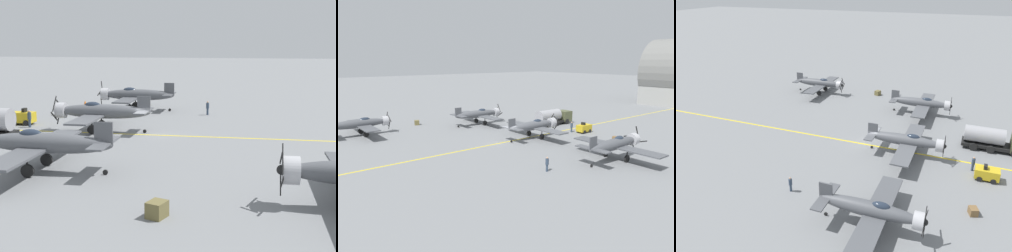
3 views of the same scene
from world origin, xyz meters
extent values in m
plane|color=slate|center=(0.00, 0.00, 0.00)|extent=(400.00, 400.00, 0.00)
cube|color=yellow|center=(0.00, 0.00, 0.00)|extent=(0.30, 160.00, 0.01)
ellipsoid|color=#53565B|center=(-13.86, 4.07, 2.05)|extent=(1.50, 9.50, 1.42)
cylinder|color=#B7B7BC|center=(-13.86, 8.52, 2.05)|extent=(1.57, 0.90, 1.58)
ellipsoid|color=#232D3D|center=(-13.86, 5.21, 2.61)|extent=(0.80, 1.70, 0.76)
cube|color=#53565B|center=(-13.86, 4.83, 1.71)|extent=(12.00, 2.10, 0.16)
cube|color=#53565B|center=(-13.86, -0.02, 2.20)|extent=(4.40, 1.10, 0.12)
cube|color=#53565B|center=(-13.86, -0.02, 2.85)|extent=(0.14, 1.30, 1.60)
sphere|color=black|center=(-13.86, 9.02, 2.05)|extent=(0.56, 0.56, 0.56)
cube|color=black|center=(-13.10, 9.02, 1.62)|extent=(1.59, 0.06, 0.99)
cube|color=black|center=(-13.43, 9.02, 2.81)|extent=(0.99, 0.06, 1.59)
cube|color=black|center=(-14.62, 9.02, 2.48)|extent=(1.59, 0.06, 0.99)
cube|color=black|center=(-14.30, 9.02, 1.29)|extent=(0.99, 0.06, 1.59)
cylinder|color=black|center=(-15.36, 4.83, 1.08)|extent=(0.14, 0.14, 1.26)
cylinder|color=black|center=(-15.36, 4.83, 0.45)|extent=(0.22, 0.90, 0.90)
cylinder|color=black|center=(-12.36, 4.83, 1.08)|extent=(0.14, 0.14, 1.26)
cylinder|color=black|center=(-12.36, 4.83, 0.45)|extent=(0.22, 0.90, 0.90)
cylinder|color=black|center=(-13.86, -0.08, 0.18)|extent=(0.12, 0.36, 0.36)
ellipsoid|color=#4F5156|center=(-17.98, -16.38, 2.05)|extent=(1.50, 9.50, 1.42)
cylinder|color=#B7B7BC|center=(-17.98, -11.93, 2.05)|extent=(1.58, 0.90, 1.58)
ellipsoid|color=#232D3D|center=(-17.98, -15.24, 2.61)|extent=(0.80, 1.70, 0.76)
cube|color=#4F5156|center=(-17.98, -15.62, 1.71)|extent=(12.00, 2.10, 0.16)
cube|color=#4F5156|center=(-17.98, -20.47, 2.20)|extent=(4.40, 1.10, 0.12)
cube|color=#4F5156|center=(-17.98, -20.47, 2.85)|extent=(0.14, 1.30, 1.60)
sphere|color=black|center=(-17.98, -11.43, 2.05)|extent=(0.56, 0.56, 0.56)
cube|color=black|center=(-18.45, -11.43, 2.79)|extent=(1.06, 0.06, 1.55)
cube|color=black|center=(-18.71, -11.43, 1.58)|extent=(1.55, 0.06, 1.06)
cube|color=black|center=(-17.51, -11.43, 1.31)|extent=(1.06, 0.06, 1.55)
cube|color=black|center=(-17.24, -11.43, 2.52)|extent=(1.55, 0.06, 1.06)
cylinder|color=black|center=(-19.48, -15.62, 1.08)|extent=(0.14, 0.14, 1.26)
cylinder|color=black|center=(-19.48, -15.62, 0.45)|extent=(0.22, 0.90, 0.90)
cylinder|color=black|center=(-16.48, -15.62, 1.08)|extent=(0.14, 0.14, 1.26)
cylinder|color=black|center=(-16.48, -15.62, 0.45)|extent=(0.22, 0.90, 0.90)
cylinder|color=black|center=(-17.98, -20.53, 0.18)|extent=(0.12, 0.36, 0.36)
ellipsoid|color=#56585D|center=(0.81, 4.66, 2.05)|extent=(1.50, 9.50, 1.42)
cylinder|color=#B7B7BC|center=(0.81, 9.11, 2.05)|extent=(1.58, 0.90, 1.58)
ellipsoid|color=#232D3D|center=(0.81, 5.80, 2.61)|extent=(0.80, 1.70, 0.76)
cube|color=#56585D|center=(0.81, 5.42, 1.71)|extent=(12.00, 2.10, 0.16)
cube|color=#56585D|center=(0.81, 0.57, 2.20)|extent=(4.40, 1.10, 0.12)
cube|color=#56585D|center=(0.81, 0.57, 2.85)|extent=(0.14, 1.30, 1.60)
sphere|color=black|center=(0.81, 9.61, 2.05)|extent=(0.56, 0.56, 0.56)
cube|color=black|center=(1.52, 9.61, 2.56)|extent=(1.50, 0.06, 1.13)
cube|color=black|center=(0.30, 9.61, 2.76)|extent=(1.13, 0.06, 1.50)
cube|color=black|center=(0.10, 9.61, 1.54)|extent=(1.50, 0.06, 1.13)
cube|color=black|center=(1.32, 9.61, 1.34)|extent=(1.13, 0.06, 1.50)
cylinder|color=black|center=(-0.69, 5.42, 1.08)|extent=(0.14, 0.14, 1.26)
cylinder|color=black|center=(-0.69, 5.42, 0.45)|extent=(0.22, 0.90, 0.90)
cylinder|color=black|center=(2.31, 5.42, 1.08)|extent=(0.14, 0.14, 1.26)
cylinder|color=black|center=(2.31, 5.42, 0.45)|extent=(0.22, 0.90, 0.90)
cylinder|color=black|center=(0.81, 0.51, 0.18)|extent=(0.12, 0.36, 0.36)
ellipsoid|color=#4E5156|center=(15.46, 4.68, 2.05)|extent=(1.50, 9.50, 1.42)
cylinder|color=#B7B7BC|center=(15.46, 9.13, 2.05)|extent=(1.58, 0.90, 1.58)
ellipsoid|color=#232D3D|center=(15.46, 5.82, 2.61)|extent=(0.80, 1.70, 0.76)
cube|color=#4E5156|center=(15.46, 5.44, 1.71)|extent=(12.00, 2.10, 0.16)
cube|color=#4E5156|center=(15.46, 0.59, 2.20)|extent=(4.40, 1.10, 0.12)
cube|color=#4E5156|center=(15.46, 0.59, 2.85)|extent=(0.14, 1.30, 1.60)
sphere|color=black|center=(15.46, 9.63, 2.05)|extent=(0.56, 0.56, 0.56)
cube|color=black|center=(15.20, 9.63, 1.21)|extent=(0.64, 0.06, 1.72)
cube|color=black|center=(16.29, 9.63, 1.80)|extent=(1.72, 0.06, 0.64)
cube|color=black|center=(15.71, 9.63, 2.89)|extent=(0.64, 0.06, 1.72)
cube|color=black|center=(14.62, 9.63, 2.30)|extent=(1.72, 0.06, 0.64)
cylinder|color=black|center=(13.96, 5.44, 1.08)|extent=(0.14, 0.14, 1.26)
cylinder|color=black|center=(13.96, 5.44, 0.45)|extent=(0.22, 0.90, 0.90)
cylinder|color=black|center=(16.96, 5.44, 1.08)|extent=(0.14, 0.14, 1.26)
cylinder|color=black|center=(16.96, 5.44, 0.45)|extent=(0.22, 0.90, 0.90)
cylinder|color=black|center=(15.46, 0.53, 0.18)|extent=(0.12, 0.36, 0.36)
cube|color=black|center=(-4.74, 15.46, 0.62)|extent=(2.25, 8.00, 0.40)
cylinder|color=#9E9EA3|center=(-4.74, 14.14, 1.93)|extent=(2.10, 4.96, 2.10)
cylinder|color=black|center=(-5.92, 15.06, 0.50)|extent=(0.30, 1.00, 1.00)
cylinder|color=black|center=(-3.55, 15.06, 0.50)|extent=(0.30, 1.00, 1.00)
cylinder|color=black|center=(-5.92, 12.98, 0.50)|extent=(0.30, 1.00, 1.00)
cylinder|color=black|center=(-3.55, 12.98, 0.50)|extent=(0.30, 1.00, 1.00)
cube|color=gold|center=(3.20, 14.63, 0.80)|extent=(1.40, 2.60, 1.10)
cube|color=black|center=(3.20, 14.37, 1.57)|extent=(0.70, 0.36, 0.44)
cylinder|color=black|center=(2.51, 15.35, 0.30)|extent=(0.20, 0.60, 0.60)
cylinder|color=black|center=(3.88, 15.35, 0.30)|extent=(0.20, 0.60, 0.60)
cylinder|color=black|center=(2.51, 13.92, 0.30)|extent=(0.20, 0.60, 0.60)
cylinder|color=black|center=(3.88, 13.92, 0.30)|extent=(0.20, 0.60, 0.60)
cylinder|color=#334256|center=(1.74, 13.10, 0.43)|extent=(0.27, 0.27, 0.86)
cylinder|color=#334256|center=(1.74, 13.10, 1.22)|extent=(0.39, 0.39, 0.72)
sphere|color=tan|center=(1.74, 13.10, 1.69)|extent=(0.23, 0.23, 0.23)
cylinder|color=#334256|center=(13.22, -4.55, 0.40)|extent=(0.25, 0.25, 0.81)
cylinder|color=#334256|center=(13.22, -4.55, 1.15)|extent=(0.37, 0.37, 0.67)
sphere|color=tan|center=(13.22, -4.55, 1.59)|extent=(0.22, 0.22, 0.22)
cube|color=brown|center=(10.10, 13.48, 0.38)|extent=(1.11, 1.02, 0.75)
cube|color=brown|center=(-20.87, -5.06, 0.43)|extent=(1.27, 1.17, 0.87)
camera|label=1|loc=(-43.31, -9.59, 9.01)|focal=50.00mm
camera|label=2|loc=(37.69, -29.91, 12.42)|focal=35.00mm
camera|label=3|loc=(37.95, 11.38, 20.41)|focal=35.00mm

